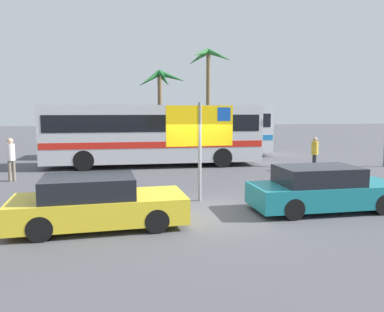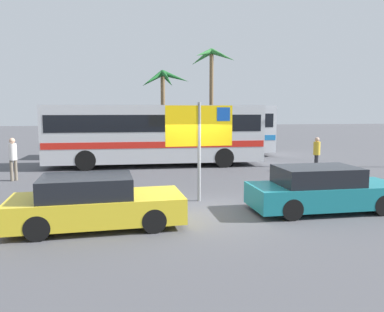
{
  "view_description": "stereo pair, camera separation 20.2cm",
  "coord_description": "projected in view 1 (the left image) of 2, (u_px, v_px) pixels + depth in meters",
  "views": [
    {
      "loc": [
        -2.27,
        -11.03,
        3.0
      ],
      "look_at": [
        0.0,
        2.73,
        1.3
      ],
      "focal_mm": 36.47,
      "sensor_mm": 36.0,
      "label": 1
    },
    {
      "loc": [
        -2.07,
        -11.06,
        3.0
      ],
      "look_at": [
        0.0,
        2.73,
        1.3
      ],
      "focal_mm": 36.47,
      "sensor_mm": 36.0,
      "label": 2
    }
  ],
  "objects": [
    {
      "name": "pedestrian_near_sign",
      "position": [
        315.0,
        151.0,
        18.74
      ],
      "size": [
        0.32,
        0.32,
        1.64
      ],
      "rotation": [
        0.0,
        0.0,
        6.13
      ],
      "color": "#2D2D33",
      "rests_on": "ground"
    },
    {
      "name": "palm_tree_inland",
      "position": [
        160.0,
        86.0,
        29.11
      ],
      "size": [
        3.75,
        3.88,
        5.86
      ],
      "color": "brown",
      "rests_on": "ground"
    },
    {
      "name": "ferry_sign",
      "position": [
        201.0,
        130.0,
        12.49
      ],
      "size": [
        2.2,
        0.23,
        3.2
      ],
      "rotation": [
        0.0,
        0.0,
        0.08
      ],
      "color": "gray",
      "rests_on": "ground"
    },
    {
      "name": "ground",
      "position": [
        207.0,
        211.0,
        11.53
      ],
      "size": [
        120.0,
        120.0,
        0.0
      ],
      "primitive_type": "plane",
      "color": "#4C4C51"
    },
    {
      "name": "bus_front_coach",
      "position": [
        153.0,
        132.0,
        20.41
      ],
      "size": [
        11.1,
        2.67,
        3.17
      ],
      "color": "silver",
      "rests_on": "ground"
    },
    {
      "name": "palm_tree_seaside",
      "position": [
        208.0,
        68.0,
        31.17
      ],
      "size": [
        3.6,
        3.85,
        7.76
      ],
      "color": "brown",
      "rests_on": "ground"
    },
    {
      "name": "pedestrian_by_bus",
      "position": [
        11.0,
        156.0,
        16.07
      ],
      "size": [
        0.32,
        0.32,
        1.8
      ],
      "rotation": [
        0.0,
        0.0,
        5.44
      ],
      "color": "#706656",
      "rests_on": "ground"
    },
    {
      "name": "car_teal",
      "position": [
        323.0,
        189.0,
        11.46
      ],
      "size": [
        4.45,
        1.82,
        1.32
      ],
      "rotation": [
        0.0,
        0.0,
        0.03
      ],
      "color": "#19757F",
      "rests_on": "ground"
    },
    {
      "name": "car_yellow",
      "position": [
        97.0,
        203.0,
        9.83
      ],
      "size": [
        4.42,
        2.1,
        1.32
      ],
      "rotation": [
        0.0,
        0.0,
        0.07
      ],
      "color": "yellow",
      "rests_on": "ground"
    },
    {
      "name": "bus_rear_coach",
      "position": [
        182.0,
        128.0,
        24.54
      ],
      "size": [
        11.1,
        2.67,
        3.17
      ],
      "color": "silver",
      "rests_on": "ground"
    }
  ]
}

